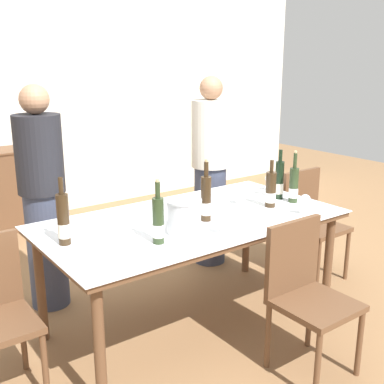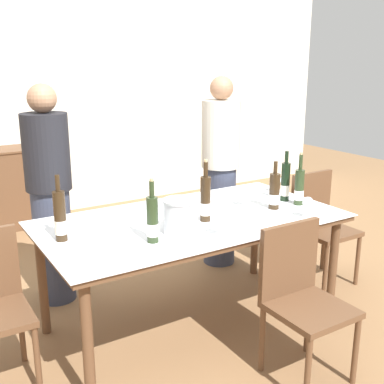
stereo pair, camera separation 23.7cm
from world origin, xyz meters
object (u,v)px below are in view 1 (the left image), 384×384
Objects in this scene: wine_bottle_2 at (271,190)px; chair_right_end at (309,217)px; chair_near_front at (305,287)px; person_guest_left at (210,173)px; wine_bottle_0 at (63,221)px; wine_bottle_3 at (294,186)px; wine_bottle_4 at (206,199)px; ice_bucket at (184,216)px; dining_table at (192,228)px; person_host at (43,200)px; wine_glass_3 at (269,179)px; wine_glass_0 at (241,192)px; wine_bottle_1 at (279,181)px; wine_glass_1 at (305,200)px; wine_bottle_5 at (158,221)px; wine_glass_2 at (225,218)px.

wine_bottle_2 is 0.81m from chair_right_end.
person_guest_left is at bearing 71.47° from chair_near_front.
wine_bottle_0 reaches higher than wine_bottle_3.
chair_near_front is (0.21, -0.67, -0.41)m from wine_bottle_4.
dining_table is at bearing 43.67° from ice_bucket.
chair_near_front is at bearing -108.53° from person_guest_left.
wine_bottle_3 is 1.81m from person_host.
wine_bottle_2 is (1.45, -0.18, -0.02)m from wine_bottle_0.
person_guest_left is at bearing 50.18° from wine_bottle_4.
wine_glass_3 is at bearing 45.88° from wine_bottle_2.
dining_table is 1.21× the size of person_host.
wine_glass_3 is at bearing 12.20° from dining_table.
wine_bottle_1 is at bearing -8.66° from wine_glass_0.
wine_glass_1 is at bearing -30.41° from dining_table.
wine_glass_0 is (0.42, 0.13, -0.05)m from wine_bottle_4.
wine_bottle_1 reaches higher than dining_table.
wine_bottle_0 is 0.53m from wine_bottle_5.
wine_bottle_5 is at bearing -76.23° from person_host.
wine_bottle_2 is 0.56m from wine_bottle_4.
person_host reaches higher than wine_glass_2.
wine_bottle_3 is 0.34m from wine_glass_3.
wine_bottle_1 is 0.23× the size of person_host.
person_guest_left reaches higher than person_host.
wine_bottle_3 is 2.53× the size of wine_glass_2.
wine_glass_0 is 0.89m from chair_right_end.
chair_right_end is at bearing 0.72° from wine_bottle_0.
wine_glass_0 reaches higher than chair_near_front.
wine_glass_3 is at bearing 4.49° from wine_bottle_0.
ice_bucket is at bearing -176.82° from wine_bottle_3.
ice_bucket is 0.13× the size of person_guest_left.
wine_glass_1 is 0.94× the size of wine_glass_2.
wine_bottle_4 is 0.24× the size of person_guest_left.
dining_table is 0.64m from wine_bottle_2.
person_guest_left is at bearing 67.18° from wine_glass_0.
wine_bottle_4 reaches higher than wine_glass_1.
person_host is at bearing 114.47° from ice_bucket.
person_host reaches higher than wine_glass_1.
wine_bottle_3 reaches higher than wine_bottle_1.
wine_glass_2 is 1.12× the size of wine_glass_3.
wine_bottle_5 is 0.92m from wine_glass_0.
person_host is (-1.59, 0.68, -0.05)m from wine_glass_3.
wine_bottle_1 reaches higher than wine_glass_1.
chair_right_end is 1.01× the size of chair_near_front.
wine_bottle_2 is 1.63m from person_host.
wine_bottle_3 is at bearing -82.80° from wine_bottle_1.
dining_table is at bearing 179.48° from wine_bottle_1.
person_guest_left reaches higher than chair_right_end.
wine_bottle_2 is 2.51× the size of wine_glass_3.
chair_right_end is at bearing 2.87° from wine_glass_0.
wine_glass_3 is 0.08× the size of person_host.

